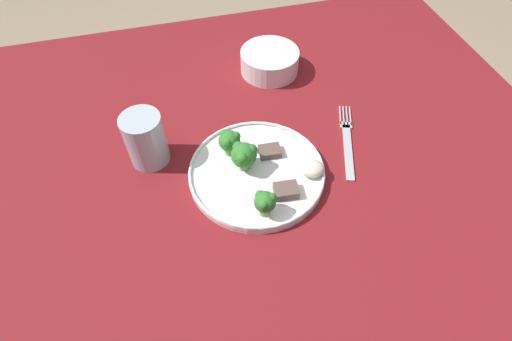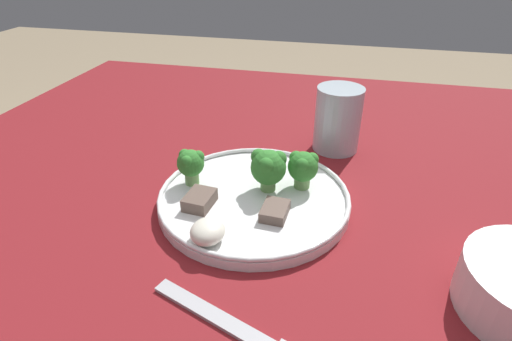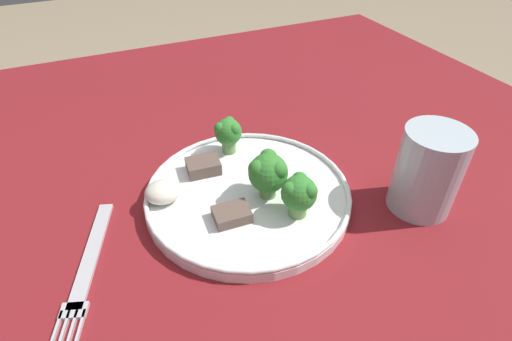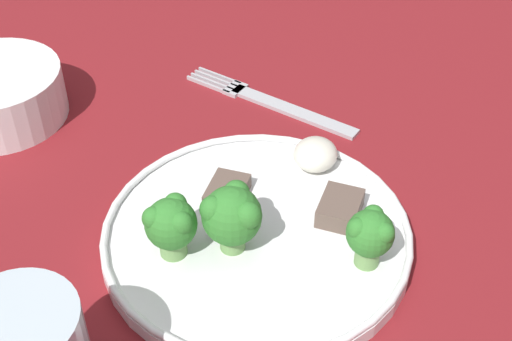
% 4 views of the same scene
% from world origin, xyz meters
% --- Properties ---
extents(table, '(1.15, 1.08, 0.73)m').
position_xyz_m(table, '(0.00, 0.00, 0.64)').
color(table, maroon).
rests_on(table, ground_plane).
extents(dinner_plate, '(0.24, 0.24, 0.02)m').
position_xyz_m(dinner_plate, '(-0.03, 0.00, 0.74)').
color(dinner_plate, white).
rests_on(dinner_plate, table).
extents(fork, '(0.08, 0.19, 0.00)m').
position_xyz_m(fork, '(0.16, 0.03, 0.73)').
color(fork, '#B2B2B7').
rests_on(fork, table).
extents(drinking_glass, '(0.07, 0.07, 0.10)m').
position_xyz_m(drinking_glass, '(-0.20, 0.09, 0.77)').
color(drinking_glass, '#B2C1CC').
rests_on(drinking_glass, table).
extents(broccoli_floret_near_rim_left, '(0.05, 0.05, 0.06)m').
position_xyz_m(broccoli_floret_near_rim_left, '(-0.04, 0.01, 0.77)').
color(broccoli_floret_near_rim_left, '#709E56').
rests_on(broccoli_floret_near_rim_left, dinner_plate).
extents(broccoli_floret_center_left, '(0.04, 0.04, 0.05)m').
position_xyz_m(broccoli_floret_center_left, '(-0.06, 0.06, 0.77)').
color(broccoli_floret_center_left, '#709E56').
rests_on(broccoli_floret_center_left, dinner_plate).
extents(broccoli_floret_back_left, '(0.04, 0.04, 0.05)m').
position_xyz_m(broccoli_floret_back_left, '(-0.03, -0.09, 0.77)').
color(broccoli_floret_back_left, '#709E56').
rests_on(broccoli_floret_back_left, dinner_plate).
extents(meat_slice_front_slice, '(0.04, 0.03, 0.02)m').
position_xyz_m(meat_slice_front_slice, '(0.01, -0.06, 0.75)').
color(meat_slice_front_slice, brown).
rests_on(meat_slice_front_slice, dinner_plate).
extents(meat_slice_middle_slice, '(0.04, 0.03, 0.01)m').
position_xyz_m(meat_slice_middle_slice, '(0.01, 0.03, 0.75)').
color(meat_slice_middle_slice, brown).
rests_on(meat_slice_middle_slice, dinner_plate).
extents(sauce_dollop, '(0.04, 0.04, 0.02)m').
position_xyz_m(sauce_dollop, '(0.07, -0.03, 0.75)').
color(sauce_dollop, silver).
rests_on(sauce_dollop, dinner_plate).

